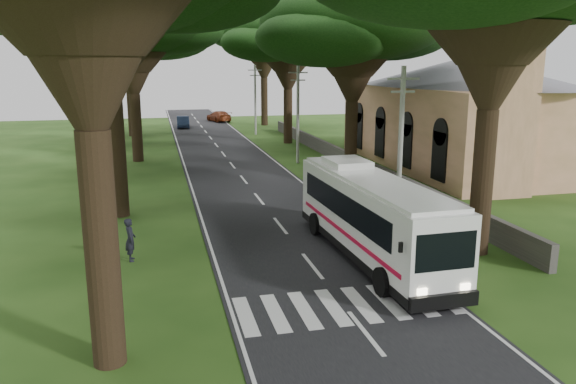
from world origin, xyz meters
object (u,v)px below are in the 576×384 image
Objects in this scene: distant_car_c at (219,116)px; pedestrian at (130,240)px; coach_bus at (371,215)px; distant_car_b at (183,122)px; church at (463,105)px; pole_near at (400,147)px; pole_far at (255,98)px; pole_mid at (298,113)px.

distant_car_c is 58.41m from pedestrian.
coach_bus is 52.88m from distant_car_b.
pole_near is at bearing -128.50° from church.
pedestrian is at bearing -93.79° from distant_car_b.
coach_bus is 10.14m from pedestrian.
pole_far is 0.67× the size of coach_bus.
pole_near is 5.02m from coach_bus.
pole_far is at bearing -47.52° from distant_car_b.
distant_car_b is at bearing 130.88° from pole_far.
coach_bus is 6.50× the size of pedestrian.
pole_mid is at bearing 81.21° from coach_bus.
pole_mid is 1.53× the size of distant_car_c.
church is 5.46× the size of distant_car_b.
coach_bus reaches higher than distant_car_c.
distant_car_b is at bearing 99.16° from pole_near.
pedestrian is at bearing 63.45° from distant_car_c.
distant_car_c is at bearing 53.03° from distant_car_b.
pole_near is at bearing -79.24° from distant_car_b.
pole_far is at bearing -20.02° from pedestrian.
pedestrian reaches higher than distant_car_c.
distant_car_b is at bearing 34.95° from distant_car_c.
church reaches higher than distant_car_b.
pole_far is 16.51m from distant_car_c.
pole_far is 1.53× the size of distant_car_c.
pole_near is at bearing -86.05° from pedestrian.
coach_bus reaches higher than pedestrian.
distant_car_c is (-2.50, 35.96, -3.39)m from pole_mid.
pole_mid and pole_far have the same top height.
pole_near reaches higher than distant_car_b.
distant_car_c is at bearing 98.90° from pole_far.
church is at bearing 49.43° from coach_bus.
pole_near is at bearing -90.00° from pole_far.
distant_car_c is at bearing 87.73° from coach_bus.
distant_car_b is (-7.93, 29.16, -3.43)m from pole_mid.
pole_near reaches higher than coach_bus.
coach_bus is 2.28× the size of distant_car_c.
pole_near is at bearing 49.05° from coach_bus.
pedestrian is at bearing -173.04° from pole_near.
pole_far is 12.59m from distant_car_b.
pole_far is (0.00, 40.00, 0.00)m from pole_near.
pole_far is (-12.36, 24.45, -0.73)m from church.
pole_far reaches higher than distant_car_c.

